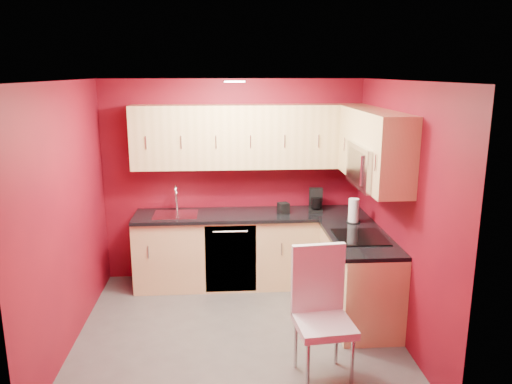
{
  "coord_description": "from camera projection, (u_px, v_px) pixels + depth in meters",
  "views": [
    {
      "loc": [
        -0.13,
        -4.61,
        2.58
      ],
      "look_at": [
        0.22,
        0.55,
        1.33
      ],
      "focal_mm": 35.0,
      "sensor_mm": 36.0,
      "label": 1
    }
  ],
  "objects": [
    {
      "name": "floor",
      "position": [
        238.0,
        331.0,
        5.09
      ],
      "size": [
        3.2,
        3.2,
        0.0
      ],
      "primitive_type": "plane",
      "color": "#524F4D",
      "rests_on": "ground"
    },
    {
      "name": "cooktop",
      "position": [
        360.0,
        237.0,
        5.15
      ],
      "size": [
        0.5,
        0.55,
        0.01
      ],
      "primitive_type": "cube",
      "color": "black",
      "rests_on": "countertop_right"
    },
    {
      "name": "base_cabinets_back",
      "position": [
        251.0,
        250.0,
        6.16
      ],
      "size": [
        2.8,
        0.6,
        0.87
      ],
      "primitive_type": "cube",
      "color": "#EAC786",
      "rests_on": "floor"
    },
    {
      "name": "countertop_back",
      "position": [
        250.0,
        215.0,
        6.04
      ],
      "size": [
        2.8,
        0.63,
        0.04
      ],
      "primitive_type": "cube",
      "color": "black",
      "rests_on": "base_cabinets_back"
    },
    {
      "name": "upper_cabinets_back",
      "position": [
        250.0,
        136.0,
        5.95
      ],
      "size": [
        2.8,
        0.35,
        0.75
      ],
      "primitive_type": "cube",
      "color": "#DEBF7E",
      "rests_on": "wall_back"
    },
    {
      "name": "wall_back",
      "position": [
        233.0,
        181.0,
        6.25
      ],
      "size": [
        3.2,
        0.0,
        3.2
      ],
      "primitive_type": "plane",
      "rotation": [
        1.57,
        0.0,
        0.0
      ],
      "color": "maroon",
      "rests_on": "floor"
    },
    {
      "name": "wall_left",
      "position": [
        67.0,
        217.0,
        4.69
      ],
      "size": [
        0.0,
        3.0,
        3.0
      ],
      "primitive_type": "plane",
      "rotation": [
        1.57,
        0.0,
        1.57
      ],
      "color": "maroon",
      "rests_on": "floor"
    },
    {
      "name": "napkin_holder",
      "position": [
        283.0,
        208.0,
        6.02
      ],
      "size": [
        0.15,
        0.15,
        0.13
      ],
      "primitive_type": null,
      "rotation": [
        0.0,
        0.0,
        0.3
      ],
      "color": "black",
      "rests_on": "countertop_back"
    },
    {
      "name": "wall_right",
      "position": [
        399.0,
        211.0,
        4.9
      ],
      "size": [
        0.0,
        3.0,
        3.0
      ],
      "primitive_type": "plane",
      "rotation": [
        1.57,
        0.0,
        -1.57
      ],
      "color": "maroon",
      "rests_on": "floor"
    },
    {
      "name": "sink",
      "position": [
        176.0,
        212.0,
        5.98
      ],
      "size": [
        0.52,
        0.42,
        0.35
      ],
      "color": "silver",
      "rests_on": "countertop_back"
    },
    {
      "name": "coffee_maker",
      "position": [
        316.0,
        200.0,
        6.1
      ],
      "size": [
        0.19,
        0.24,
        0.27
      ],
      "primitive_type": null,
      "rotation": [
        0.0,
        0.0,
        -0.13
      ],
      "color": "black",
      "rests_on": "countertop_back"
    },
    {
      "name": "upper_cabinets_right",
      "position": [
        372.0,
        140.0,
        5.16
      ],
      "size": [
        0.35,
        1.55,
        0.75
      ],
      "color": "#DEBF7E",
      "rests_on": "wall_right"
    },
    {
      "name": "wall_front",
      "position": [
        244.0,
        276.0,
        3.34
      ],
      "size": [
        3.2,
        0.0,
        3.2
      ],
      "primitive_type": "plane",
      "rotation": [
        -1.57,
        0.0,
        0.0
      ],
      "color": "maroon",
      "rests_on": "floor"
    },
    {
      "name": "paper_towel",
      "position": [
        354.0,
        211.0,
        5.64
      ],
      "size": [
        0.2,
        0.2,
        0.28
      ],
      "primitive_type": null,
      "rotation": [
        0.0,
        0.0,
        0.3
      ],
      "color": "silver",
      "rests_on": "countertop_right"
    },
    {
      "name": "countertop_right",
      "position": [
        360.0,
        238.0,
        5.19
      ],
      "size": [
        0.63,
        1.27,
        0.04
      ],
      "primitive_type": "cube",
      "color": "black",
      "rests_on": "base_cabinets_right"
    },
    {
      "name": "dining_chair",
      "position": [
        324.0,
        318.0,
        4.17
      ],
      "size": [
        0.51,
        0.53,
        1.15
      ],
      "primitive_type": null,
      "rotation": [
        0.0,
        0.0,
        0.1
      ],
      "color": "silver",
      "rests_on": "floor"
    },
    {
      "name": "downlight",
      "position": [
        235.0,
        82.0,
        4.79
      ],
      "size": [
        0.2,
        0.2,
        0.01
      ],
      "primitive_type": "cylinder",
      "color": "white",
      "rests_on": "ceiling"
    },
    {
      "name": "microwave",
      "position": [
        375.0,
        166.0,
        4.98
      ],
      "size": [
        0.42,
        0.76,
        0.42
      ],
      "color": "silver",
      "rests_on": "upper_cabinets_right"
    },
    {
      "name": "ceiling",
      "position": [
        235.0,
        81.0,
        4.5
      ],
      "size": [
        3.2,
        3.2,
        0.0
      ],
      "primitive_type": "plane",
      "rotation": [
        3.14,
        0.0,
        0.0
      ],
      "color": "white",
      "rests_on": "wall_back"
    },
    {
      "name": "base_cabinets_right",
      "position": [
        359.0,
        278.0,
        5.31
      ],
      "size": [
        0.6,
        1.3,
        0.87
      ],
      "primitive_type": "cube",
      "color": "#EAC786",
      "rests_on": "floor"
    },
    {
      "name": "dishwasher_front",
      "position": [
        231.0,
        259.0,
        5.86
      ],
      "size": [
        0.6,
        0.02,
        0.82
      ],
      "primitive_type": "cube",
      "color": "black",
      "rests_on": "base_cabinets_back"
    }
  ]
}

